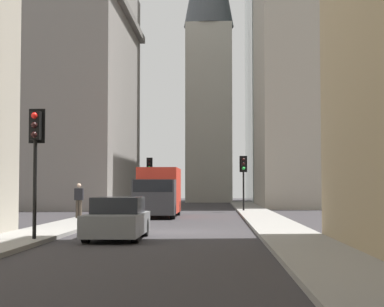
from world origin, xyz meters
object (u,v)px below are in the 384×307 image
Objects in this scene: traffic_light_midblock at (243,170)px; hatchback_grey at (117,220)px; delivery_truck at (158,192)px; traffic_light_far_junction at (149,170)px; pedestrian at (79,199)px; discarded_bottle at (80,222)px; traffic_light_foreground at (35,143)px.

hatchback_grey is at bearing 166.61° from traffic_light_midblock.
traffic_light_midblock is (21.77, -5.18, 2.19)m from hatchback_grey.
delivery_truck is at bearing 0.00° from hatchback_grey.
hatchback_grey is at bearing -175.83° from traffic_light_far_junction.
hatchback_grey is at bearing -161.62° from pedestrian.
traffic_light_midblock is at bearing -38.19° from delivery_truck.
hatchback_grey is 15.93× the size of discarded_bottle.
delivery_truck is 1.50× the size of hatchback_grey.
delivery_truck is at bearing -8.08° from traffic_light_foreground.
delivery_truck is 18.51m from traffic_light_far_junction.
traffic_light_far_junction is at bearing -3.46° from pedestrian.
traffic_light_far_junction reaches higher than discarded_bottle.
traffic_light_far_junction reaches higher than delivery_truck.
hatchback_grey is at bearing -56.53° from traffic_light_foreground.
discarded_bottle is (-27.84, 0.03, -2.91)m from traffic_light_far_junction.
discarded_bottle is at bearing -167.20° from pedestrian.
traffic_light_foreground is at bearing 171.92° from delivery_truck.
traffic_light_midblock is 0.90× the size of traffic_light_far_junction.
discarded_bottle is (5.60, 2.46, -0.42)m from hatchback_grey.
discarded_bottle is at bearing 0.70° from traffic_light_foreground.
traffic_light_far_junction is (35.02, 0.06, -0.00)m from traffic_light_foreground.
traffic_light_foreground is at bearing 123.47° from hatchback_grey.
hatchback_grey is 3.79m from traffic_light_foreground.
hatchback_grey is 22.48m from traffic_light_midblock.
delivery_truck is 1.57× the size of traffic_light_far_junction.
delivery_truck reaches higher than discarded_bottle.
delivery_truck is at bearing -44.59° from pedestrian.
traffic_light_far_junction reaches higher than traffic_light_midblock.
pedestrian is 5.96m from discarded_bottle.
delivery_truck is 23.93× the size of discarded_bottle.
discarded_bottle is (-16.17, 7.65, -2.60)m from traffic_light_midblock.
traffic_light_far_junction is 2.30× the size of pedestrian.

